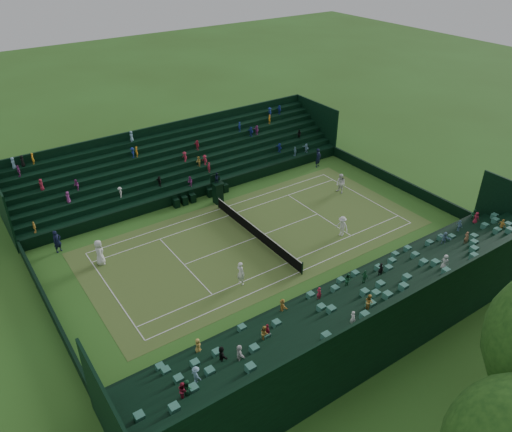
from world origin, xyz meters
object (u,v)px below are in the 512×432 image
object	(u,v)px
player_near_west	(99,252)
player_far_west	(341,184)
tennis_net	(256,232)
player_near_east	(241,273)
player_far_east	(342,226)
umpire_chair	(218,190)

from	to	relation	value
player_near_west	player_far_west	bearing A→B (deg)	-83.85
tennis_net	player_near_west	bearing A→B (deg)	-107.59
player_near_east	player_far_west	world-z (taller)	player_far_west
player_far_east	tennis_net	bearing A→B (deg)	-135.37
player_near_east	player_far_east	distance (m)	9.97
player_near_west	tennis_net	bearing A→B (deg)	-96.79
umpire_chair	player_near_west	size ratio (longest dim) A/B	1.47
tennis_net	umpire_chair	world-z (taller)	umpire_chair
player_near_east	player_far_west	size ratio (longest dim) A/B	0.97
player_far_east	player_far_west	bearing A→B (deg)	124.37
player_near_east	player_far_west	distance (m)	15.96
player_near_east	player_far_east	size ratio (longest dim) A/B	1.06
umpire_chair	player_far_east	xyz separation A→B (m)	(10.18, 5.36, -0.40)
player_far_east	player_near_west	bearing A→B (deg)	-126.39
tennis_net	player_far_east	bearing A→B (deg)	58.29
player_far_east	umpire_chair	bearing A→B (deg)	-165.86
tennis_net	player_near_east	world-z (taller)	player_near_east
umpire_chair	player_near_east	bearing A→B (deg)	-23.08
umpire_chair	tennis_net	bearing A→B (deg)	-3.81
tennis_net	player_far_west	world-z (taller)	player_far_west
umpire_chair	player_near_west	world-z (taller)	umpire_chair
player_near_west	player_far_east	bearing A→B (deg)	-101.93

